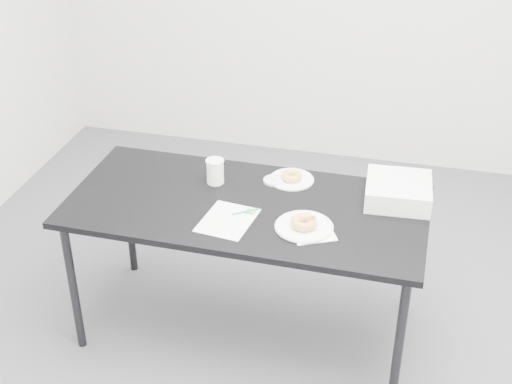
% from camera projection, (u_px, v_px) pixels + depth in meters
% --- Properties ---
extents(floor, '(4.00, 4.00, 0.00)m').
position_uv_depth(floor, '(274.00, 334.00, 3.59)').
color(floor, '#515157').
rests_on(floor, ground).
extents(table, '(1.65, 0.79, 0.75)m').
position_uv_depth(table, '(246.00, 214.00, 3.27)').
color(table, black).
rests_on(table, floor).
extents(scorecard, '(0.25, 0.30, 0.00)m').
position_uv_depth(scorecard, '(228.00, 220.00, 3.13)').
color(scorecard, white).
rests_on(scorecard, table).
extents(logo_patch, '(0.05, 0.05, 0.00)m').
position_uv_depth(logo_patch, '(251.00, 212.00, 3.18)').
color(logo_patch, green).
rests_on(logo_patch, scorecard).
extents(pen, '(0.11, 0.08, 0.01)m').
position_uv_depth(pen, '(246.00, 212.00, 3.18)').
color(pen, '#0C857C').
rests_on(pen, scorecard).
extents(napkin, '(0.24, 0.24, 0.00)m').
position_uv_depth(napkin, '(312.00, 231.00, 3.05)').
color(napkin, white).
rests_on(napkin, table).
extents(plate_near, '(0.25, 0.25, 0.01)m').
position_uv_depth(plate_near, '(304.00, 227.00, 3.07)').
color(plate_near, white).
rests_on(plate_near, napkin).
extents(donut_near, '(0.15, 0.15, 0.04)m').
position_uv_depth(donut_near, '(304.00, 222.00, 3.06)').
color(donut_near, gold).
rests_on(donut_near, plate_near).
extents(plate_far, '(0.22, 0.22, 0.01)m').
position_uv_depth(plate_far, '(291.00, 179.00, 3.43)').
color(plate_far, white).
rests_on(plate_far, table).
extents(donut_far, '(0.12, 0.12, 0.03)m').
position_uv_depth(donut_far, '(292.00, 176.00, 3.42)').
color(donut_far, gold).
rests_on(donut_far, plate_far).
extents(coffee_cup, '(0.08, 0.08, 0.12)m').
position_uv_depth(coffee_cup, '(215.00, 171.00, 3.38)').
color(coffee_cup, white).
rests_on(coffee_cup, table).
extents(cup_lid, '(0.10, 0.10, 0.01)m').
position_uv_depth(cup_lid, '(274.00, 180.00, 3.41)').
color(cup_lid, silver).
rests_on(cup_lid, table).
extents(bakery_box, '(0.31, 0.31, 0.10)m').
position_uv_depth(bakery_box, '(398.00, 191.00, 3.25)').
color(bakery_box, white).
rests_on(bakery_box, table).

